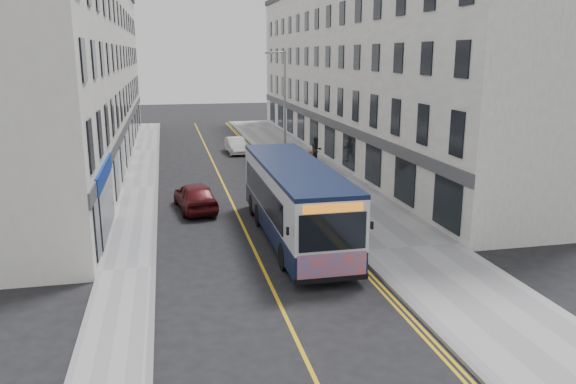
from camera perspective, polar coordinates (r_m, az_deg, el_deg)
name	(u,v)px	position (r m, az deg, el deg)	size (l,w,h in m)	color
ground	(255,251)	(23.06, -3.42, -5.96)	(140.00, 140.00, 0.00)	black
pavement_east	(322,179)	(35.63, 3.50, 1.29)	(4.50, 64.00, 0.12)	#959598
pavement_west	(139,188)	(34.38, -14.86, 0.37)	(2.00, 64.00, 0.12)	#959598
kerb_east	(288,181)	(35.10, -0.04, 1.12)	(0.18, 64.00, 0.13)	slate
kerb_west	(157,187)	(34.34, -13.19, 0.46)	(0.18, 64.00, 0.13)	slate
road_centre_line	(224,185)	(34.50, -6.54, 0.70)	(0.12, 64.00, 0.01)	gold
road_dbl_yellow_inner	(281,182)	(35.02, -0.76, 0.99)	(0.10, 64.00, 0.01)	gold
road_dbl_yellow_outer	(284,182)	(35.06, -0.43, 1.01)	(0.10, 64.00, 0.01)	gold
terrace_east	(357,71)	(44.97, 7.03, 12.11)	(6.00, 46.00, 13.00)	white
terrace_west	(80,73)	(42.85, -20.40, 11.28)	(6.00, 46.00, 13.00)	white
streetlamp	(284,109)	(36.38, -0.45, 8.47)	(1.32, 0.18, 8.00)	gray
city_bus	(294,199)	(23.93, 0.64, -0.69)	(2.64, 11.32, 3.29)	#0B1432
bicycle	(337,209)	(26.89, 5.04, -1.75)	(0.63, 1.82, 0.95)	black
pedestrian_near	(311,165)	(34.93, 2.38, 2.75)	(0.70, 0.46, 1.92)	brown
pedestrian_far	(316,150)	(40.40, 2.90, 4.24)	(0.91, 0.71, 1.88)	black
car_white	(236,145)	(45.50, -5.32, 4.74)	(1.34, 3.84, 1.27)	silver
car_maroon	(195,196)	(29.02, -9.41, -0.42)	(1.75, 4.36, 1.48)	#490C10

